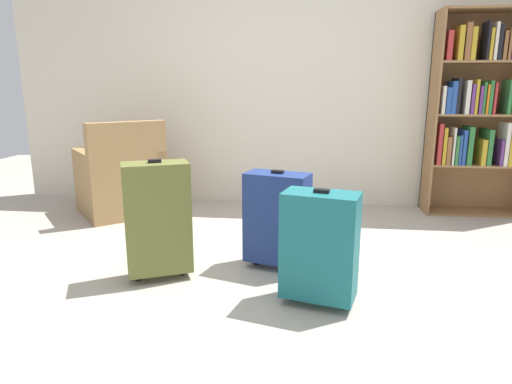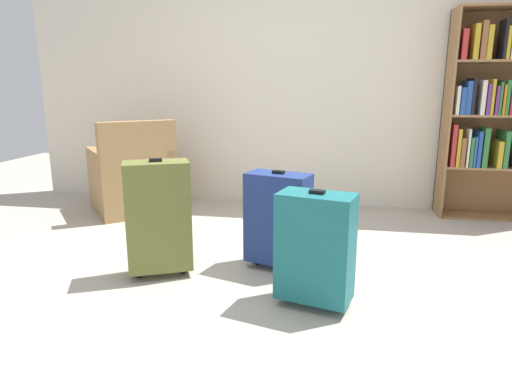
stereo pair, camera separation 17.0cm
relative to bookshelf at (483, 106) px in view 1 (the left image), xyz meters
name	(u,v)px [view 1 (the left image)]	position (x,y,z in m)	size (l,w,h in m)	color
ground_plane	(266,291)	(-1.83, -1.94, -1.03)	(9.91, 9.91, 0.00)	#B2A899
back_wall	(286,76)	(-1.83, 0.23, 0.27)	(5.66, 0.10, 2.60)	beige
bookshelf	(483,106)	(0.00, 0.00, 0.00)	(0.95, 0.33, 1.87)	olive
armchair	(121,181)	(-3.37, -0.42, -0.71)	(0.99, 0.99, 0.90)	#9E7A4C
mug	(170,208)	(-2.92, -0.35, -0.98)	(0.12, 0.08, 0.10)	white
suitcase_teal	(320,246)	(-1.53, -2.06, -0.68)	(0.45, 0.32, 0.67)	#19666B
suitcase_navy_blue	(277,218)	(-1.80, -1.57, -0.68)	(0.46, 0.32, 0.67)	navy
suitcase_olive	(158,218)	(-2.53, -1.82, -0.63)	(0.45, 0.36, 0.77)	brown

